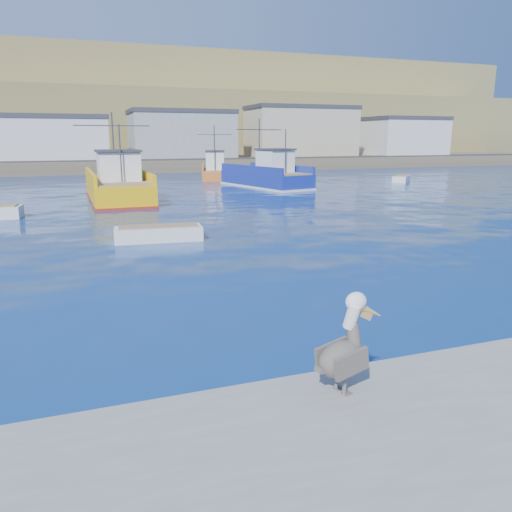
{
  "coord_description": "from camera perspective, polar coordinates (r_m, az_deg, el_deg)",
  "views": [
    {
      "loc": [
        -5.72,
        -10.45,
        4.63
      ],
      "look_at": [
        -1.07,
        2.49,
        1.36
      ],
      "focal_mm": 35.0,
      "sensor_mm": 36.0,
      "label": 1
    }
  ],
  "objects": [
    {
      "name": "trawler_blue",
      "position": [
        48.39,
        1.26,
        9.09
      ],
      "size": [
        6.25,
        11.41,
        6.45
      ],
      "color": "navy",
      "rests_on": "ground"
    },
    {
      "name": "pelican",
      "position": [
        8.44,
        10.17,
        -10.6
      ],
      "size": [
        1.38,
        0.73,
        1.7
      ],
      "color": "#595451",
      "rests_on": "dock"
    },
    {
      "name": "skiff_far",
      "position": [
        56.53,
        16.27,
        8.44
      ],
      "size": [
        3.73,
        3.86,
        0.87
      ],
      "color": "silver",
      "rests_on": "ground"
    },
    {
      "name": "skiff_mid",
      "position": [
        23.4,
        -11.06,
        2.41
      ],
      "size": [
        4.05,
        1.72,
        0.86
      ],
      "color": "silver",
      "rests_on": "ground"
    },
    {
      "name": "ground",
      "position": [
        12.78,
        8.39,
        -8.0
      ],
      "size": [
        260.0,
        260.0,
        0.0
      ],
      "primitive_type": "plane",
      "color": "#071658",
      "rests_on": "ground"
    },
    {
      "name": "boat_orange",
      "position": [
        58.03,
        -4.72,
        9.74
      ],
      "size": [
        4.64,
        8.0,
        5.98
      ],
      "color": "orange",
      "rests_on": "ground"
    },
    {
      "name": "dock_bollards",
      "position": [
        10.27,
        20.64,
        -10.32
      ],
      "size": [
        36.2,
        0.2,
        0.3
      ],
      "color": "#4C4C4C",
      "rests_on": "dock"
    },
    {
      "name": "trawler_yellow_b",
      "position": [
        39.23,
        -15.51,
        7.7
      ],
      "size": [
        5.63,
        11.94,
        6.59
      ],
      "color": "#F1B50B",
      "rests_on": "ground"
    },
    {
      "name": "far_shore",
      "position": [
        119.87,
        -17.62,
        14.86
      ],
      "size": [
        200.0,
        81.0,
        24.0
      ],
      "color": "brown",
      "rests_on": "ground"
    }
  ]
}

